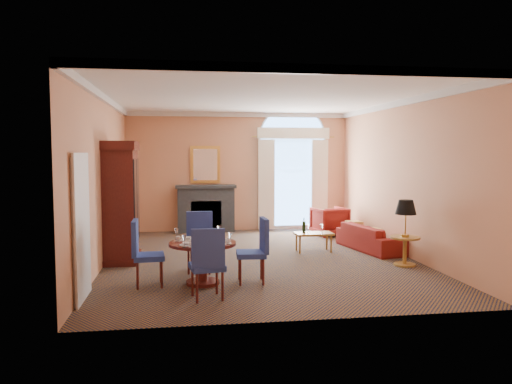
{
  "coord_description": "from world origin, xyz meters",
  "views": [
    {
      "loc": [
        -1.53,
        -9.76,
        2.12
      ],
      "look_at": [
        0.0,
        0.5,
        1.3
      ],
      "focal_mm": 35.0,
      "sensor_mm": 36.0,
      "label": 1
    }
  ],
  "objects": [
    {
      "name": "dining_table",
      "position": [
        -1.21,
        -1.79,
        0.52
      ],
      "size": [
        1.09,
        1.09,
        0.88
      ],
      "color": "#3E120E",
      "rests_on": "ground"
    },
    {
      "name": "dining_chair_west",
      "position": [
        -2.16,
        -1.79,
        0.6
      ],
      "size": [
        0.51,
        0.51,
        1.06
      ],
      "rotation": [
        0.0,
        0.0,
        -1.49
      ],
      "color": "navy",
      "rests_on": "ground"
    },
    {
      "name": "sofa",
      "position": [
        2.55,
        0.5,
        0.27
      ],
      "size": [
        1.08,
        1.99,
        0.55
      ],
      "primitive_type": "imported",
      "rotation": [
        0.0,
        0.0,
        1.76
      ],
      "color": "maroon",
      "rests_on": "ground"
    },
    {
      "name": "armoire",
      "position": [
        -2.72,
        0.21,
        1.13
      ],
      "size": [
        0.67,
        1.19,
        2.34
      ],
      "color": "#3E120E",
      "rests_on": "ground"
    },
    {
      "name": "room_envelope",
      "position": [
        -0.03,
        0.67,
        2.51
      ],
      "size": [
        6.04,
        7.52,
        3.45
      ],
      "color": "tan",
      "rests_on": "ground"
    },
    {
      "name": "armchair",
      "position": [
        2.21,
        2.53,
        0.36
      ],
      "size": [
        0.92,
        0.94,
        0.73
      ],
      "primitive_type": "imported",
      "rotation": [
        0.0,
        0.0,
        3.34
      ],
      "color": "maroon",
      "rests_on": "ground"
    },
    {
      "name": "dining_chair_north",
      "position": [
        -1.22,
        -0.85,
        0.6
      ],
      "size": [
        0.54,
        0.54,
        1.06
      ],
      "rotation": [
        0.0,
        0.0,
        2.99
      ],
      "color": "navy",
      "rests_on": "ground"
    },
    {
      "name": "ground",
      "position": [
        0.0,
        0.0,
        0.0
      ],
      "size": [
        7.5,
        7.5,
        0.0
      ],
      "primitive_type": "plane",
      "color": "#111B35",
      "rests_on": "ground"
    },
    {
      "name": "side_table",
      "position": [
        2.6,
        -1.03,
        0.79
      ],
      "size": [
        0.55,
        0.55,
        1.21
      ],
      "color": "#AC7B33",
      "rests_on": "ground"
    },
    {
      "name": "dining_chair_east",
      "position": [
        -0.32,
        -1.82,
        0.6
      ],
      "size": [
        0.51,
        0.5,
        1.06
      ],
      "rotation": [
        0.0,
        0.0,
        1.5
      ],
      "color": "navy",
      "rests_on": "ground"
    },
    {
      "name": "dining_chair_south",
      "position": [
        -1.18,
        -2.72,
        0.6
      ],
      "size": [
        0.54,
        0.54,
        1.06
      ],
      "rotation": [
        0.0,
        0.0,
        0.15
      ],
      "color": "navy",
      "rests_on": "ground"
    },
    {
      "name": "coffee_table",
      "position": [
        1.24,
        0.52,
        0.39
      ],
      "size": [
        0.81,
        0.47,
        0.73
      ],
      "rotation": [
        0.0,
        0.0,
        0.02
      ],
      "color": "#AC7B33",
      "rests_on": "ground"
    }
  ]
}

